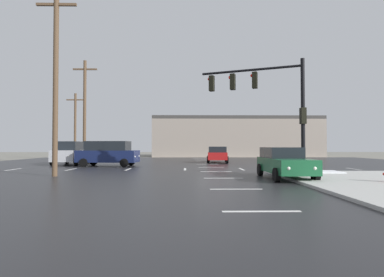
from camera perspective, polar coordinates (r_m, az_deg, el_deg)
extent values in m
plane|color=slate|center=(21.95, 3.96, -5.73)|extent=(120.00, 120.00, 0.00)
cube|color=#232326|center=(21.95, 3.96, -5.71)|extent=(44.00, 44.00, 0.02)
cube|color=white|center=(19.15, 20.20, -5.79)|extent=(4.00, 1.60, 0.06)
cube|color=silver|center=(8.20, 12.70, -12.98)|extent=(2.00, 0.15, 0.01)
cube|color=silver|center=(12.07, 8.14, -9.23)|extent=(2.00, 0.15, 0.01)
cube|color=silver|center=(16.00, 5.84, -7.28)|extent=(2.00, 0.15, 0.01)
cube|color=silver|center=(19.96, 4.47, -6.10)|extent=(2.00, 0.15, 0.01)
cube|color=silver|center=(23.94, 3.55, -5.31)|extent=(2.00, 0.15, 0.01)
cube|color=silver|center=(27.92, 2.89, -4.74)|extent=(2.00, 0.15, 0.01)
cube|color=silver|center=(31.90, 2.40, -4.32)|extent=(2.00, 0.15, 0.01)
cube|color=silver|center=(35.89, 2.02, -3.99)|extent=(2.00, 0.15, 0.01)
cube|color=silver|center=(39.88, 1.72, -3.72)|extent=(2.00, 0.15, 0.01)
cube|color=silver|center=(24.99, -30.10, -4.97)|extent=(0.15, 2.00, 0.01)
cube|color=silver|center=(23.32, -21.44, -5.33)|extent=(0.15, 2.00, 0.01)
cube|color=silver|center=(22.25, -11.70, -5.59)|extent=(0.15, 2.00, 0.01)
cube|color=silver|center=(21.87, -1.29, -5.69)|extent=(0.15, 2.00, 0.01)
cube|color=silver|center=(22.21, 9.14, -5.61)|extent=(0.15, 2.00, 0.01)
cube|color=silver|center=(23.25, 18.93, -5.36)|extent=(0.15, 2.00, 0.01)
cube|color=silver|center=(24.89, 27.65, -5.01)|extent=(0.15, 2.00, 0.01)
cube|color=silver|center=(18.68, 15.88, -6.39)|extent=(0.45, 7.00, 0.01)
cylinder|color=black|center=(18.24, 19.79, 3.98)|extent=(0.22, 0.22, 6.41)
cylinder|color=black|center=(18.99, 10.61, 12.30)|extent=(5.51, 2.33, 0.14)
cube|color=black|center=(18.81, 11.51, 10.49)|extent=(0.39, 0.44, 0.95)
sphere|color=red|center=(18.89, 11.02, 11.32)|extent=(0.20, 0.20, 0.20)
cube|color=black|center=(19.06, 7.52, 10.31)|extent=(0.39, 0.44, 0.95)
sphere|color=red|center=(19.16, 7.04, 11.13)|extent=(0.20, 0.20, 0.20)
cube|color=black|center=(19.41, 3.65, 10.10)|extent=(0.39, 0.44, 0.95)
sphere|color=red|center=(19.51, 3.20, 10.89)|extent=(0.20, 0.20, 0.20)
cube|color=black|center=(18.24, 19.79, 3.95)|extent=(0.28, 0.36, 0.90)
cube|color=gray|center=(49.26, 8.00, -0.02)|extent=(25.50, 8.00, 5.62)
cube|color=#3F3D3A|center=(49.43, 7.99, 3.53)|extent=(25.50, 8.00, 0.50)
cube|color=#B21919|center=(30.68, 4.71, -3.17)|extent=(2.19, 4.64, 0.70)
cube|color=black|center=(29.99, 4.73, -2.02)|extent=(1.87, 2.61, 0.55)
cylinder|color=black|center=(32.22, 3.08, -3.71)|extent=(0.28, 0.68, 0.66)
cylinder|color=black|center=(32.24, 6.28, -3.70)|extent=(0.28, 0.68, 0.66)
cylinder|color=black|center=(29.16, 2.98, -3.96)|extent=(0.28, 0.68, 0.66)
cylinder|color=black|center=(29.19, 6.52, -3.95)|extent=(0.28, 0.68, 0.66)
sphere|color=white|center=(32.87, 3.66, -3.05)|extent=(0.18, 0.18, 0.18)
sphere|color=white|center=(32.89, 5.67, -3.04)|extent=(0.18, 0.18, 0.18)
cube|color=#141E47|center=(26.07, -15.22, -3.18)|extent=(4.96, 2.40, 0.95)
cube|color=black|center=(26.06, -15.21, -1.31)|extent=(3.51, 2.10, 0.75)
cylinder|color=black|center=(26.53, -11.19, -4.19)|extent=(0.68, 0.28, 0.66)
cylinder|color=black|center=(24.66, -12.41, -4.40)|extent=(0.68, 0.28, 0.66)
cylinder|color=black|center=(27.59, -17.75, -4.04)|extent=(0.68, 0.28, 0.66)
cylinder|color=black|center=(25.79, -19.39, -4.22)|extent=(0.68, 0.28, 0.66)
sphere|color=white|center=(25.99, -9.86, -3.21)|extent=(0.18, 0.18, 0.18)
sphere|color=white|center=(24.78, -10.58, -3.30)|extent=(0.18, 0.18, 0.18)
cube|color=#195933|center=(16.36, 16.80, -4.73)|extent=(1.82, 4.51, 0.70)
cube|color=black|center=(16.97, 16.08, -2.49)|extent=(1.67, 2.48, 0.55)
cylinder|color=black|center=(15.27, 21.84, -6.25)|extent=(0.22, 0.66, 0.66)
cylinder|color=black|center=(14.66, 15.32, -6.51)|extent=(0.22, 0.66, 0.66)
cylinder|color=black|center=(18.11, 18.02, -5.49)|extent=(0.22, 0.66, 0.66)
cylinder|color=black|center=(17.60, 12.45, -5.65)|extent=(0.22, 0.66, 0.66)
sphere|color=white|center=(14.50, 21.70, -5.13)|extent=(0.18, 0.18, 0.18)
sphere|color=white|center=(14.09, 17.36, -5.28)|extent=(0.18, 0.18, 0.18)
cube|color=#B7BABF|center=(29.33, -21.37, -2.92)|extent=(2.04, 4.83, 0.95)
cube|color=black|center=(29.32, -21.36, -1.26)|extent=(1.85, 3.39, 0.75)
cylinder|color=black|center=(27.49, -20.59, -4.03)|extent=(0.23, 0.66, 0.66)
cylinder|color=black|center=(28.17, -24.36, -3.93)|extent=(0.23, 0.66, 0.66)
cylinder|color=black|center=(30.60, -18.64, -3.76)|extent=(0.23, 0.66, 0.66)
cylinder|color=black|center=(31.21, -22.08, -3.69)|extent=(0.23, 0.66, 0.66)
sphere|color=white|center=(26.91, -21.78, -3.07)|extent=(0.18, 0.18, 0.18)
sphere|color=white|center=(27.35, -24.24, -3.02)|extent=(0.18, 0.18, 0.18)
cylinder|color=brown|center=(18.73, -23.86, 9.39)|extent=(0.28, 0.28, 10.26)
cube|color=brown|center=(19.99, -23.74, 21.69)|extent=(2.20, 0.14, 0.14)
cylinder|color=brown|center=(30.16, -19.20, 4.62)|extent=(0.28, 0.28, 9.54)
cube|color=brown|center=(30.82, -19.14, 11.98)|extent=(2.20, 0.14, 0.14)
cylinder|color=brown|center=(41.08, -20.75, 2.13)|extent=(0.28, 0.28, 8.21)
cube|color=brown|center=(41.41, -20.72, 6.69)|extent=(2.20, 0.14, 0.14)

